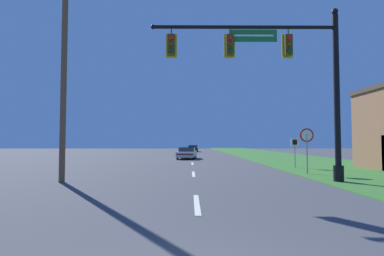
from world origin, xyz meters
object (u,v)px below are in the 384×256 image
Objects in this scene: route_sign_post at (295,146)px; car_ahead at (187,153)px; stop_sign at (307,141)px; far_car at (193,148)px; signal_mast at (286,73)px; utility_pole_near at (64,62)px.

car_ahead is at bearing 123.06° from route_sign_post.
stop_sign is at bearing -66.29° from car_ahead.
car_ahead and far_car have the same top height.
route_sign_post is at bearing 79.73° from stop_sign.
signal_mast reaches higher than car_ahead.
stop_sign is at bearing -81.29° from far_car.
stop_sign is 4.02m from route_sign_post.
route_sign_post is at bearing -79.19° from far_car.
car_ahead is at bearing 113.71° from stop_sign.
route_sign_post reaches higher than far_car.
car_ahead is (-4.65, 18.74, -4.27)m from signal_mast.
far_car is (-3.79, 42.06, -4.27)m from signal_mast.
utility_pole_near is (-12.90, -7.05, 3.89)m from route_sign_post.
route_sign_post is (0.71, 3.94, -0.34)m from stop_sign.
far_car is at bearing 95.15° from signal_mast.
stop_sign is at bearing -100.27° from route_sign_post.
utility_pole_near is at bearing -151.36° from route_sign_post.
far_car is at bearing 81.53° from utility_pole_near.
signal_mast is at bearing -123.55° from stop_sign.
signal_mast is 4.23× the size of route_sign_post.
far_car is at bearing 98.71° from stop_sign.
utility_pole_near is at bearing 179.20° from signal_mast.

